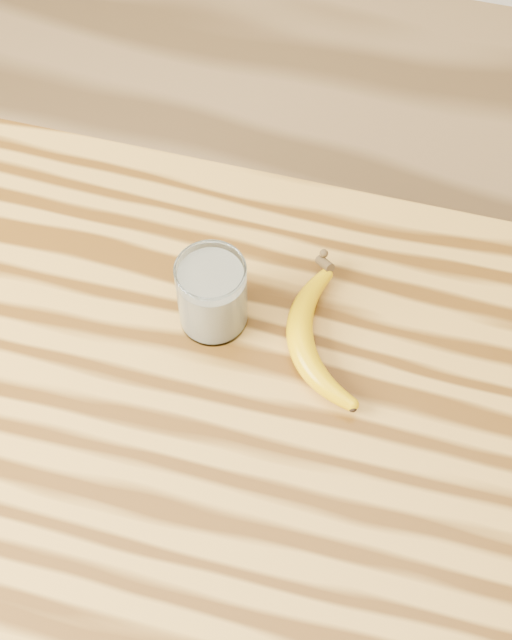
# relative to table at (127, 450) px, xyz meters

# --- Properties ---
(room) EXTENTS (4.04, 4.04, 2.70)m
(room) POSITION_rel_table_xyz_m (0.00, 0.00, 0.58)
(room) COLOR olive
(room) RESTS_ON ground
(table) EXTENTS (1.20, 0.80, 0.90)m
(table) POSITION_rel_table_xyz_m (0.00, 0.00, 0.00)
(table) COLOR #B57F30
(table) RESTS_ON ground
(smoothie_glass) EXTENTS (0.09, 0.09, 0.11)m
(smoothie_glass) POSITION_rel_table_xyz_m (0.08, 0.15, 0.18)
(smoothie_glass) COLOR white
(smoothie_glass) RESTS_ON table
(banana) EXTENTS (0.20, 0.29, 0.03)m
(banana) POSITION_rel_table_xyz_m (0.20, 0.14, 0.15)
(banana) COLOR #D79D00
(banana) RESTS_ON table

